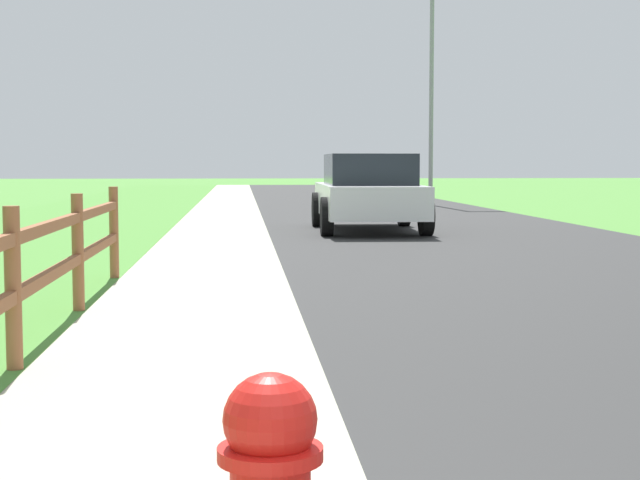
% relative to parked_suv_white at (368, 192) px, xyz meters
% --- Properties ---
extents(ground_plane, '(120.00, 120.00, 0.00)m').
position_rel_parked_suv_white_xyz_m(ground_plane, '(-2.05, 6.12, -0.80)').
color(ground_plane, '#4B8836').
extents(road_asphalt, '(7.00, 66.00, 0.01)m').
position_rel_parked_suv_white_xyz_m(road_asphalt, '(1.45, 8.12, -0.80)').
color(road_asphalt, '#2D2D2D').
rests_on(road_asphalt, ground).
extents(curb_concrete, '(6.00, 66.00, 0.01)m').
position_rel_parked_suv_white_xyz_m(curb_concrete, '(-5.05, 8.12, -0.80)').
color(curb_concrete, '#ADAB92').
rests_on(curb_concrete, ground).
extents(grass_verge, '(5.00, 66.00, 0.00)m').
position_rel_parked_suv_white_xyz_m(grass_verge, '(-6.55, 8.12, -0.79)').
color(grass_verge, '#4B8836').
rests_on(grass_verge, ground).
extents(rail_fence, '(0.11, 10.52, 1.11)m').
position_rel_parked_suv_white_xyz_m(rail_fence, '(-4.12, -13.02, -0.15)').
color(rail_fence, brown).
rests_on(rail_fence, ground).
extents(parked_suv_white, '(2.18, 4.55, 1.57)m').
position_rel_parked_suv_white_xyz_m(parked_suv_white, '(0.00, 0.00, 0.00)').
color(parked_suv_white, white).
rests_on(parked_suv_white, ground).
extents(street_lamp, '(1.17, 0.20, 7.09)m').
position_rel_parked_suv_white_xyz_m(street_lamp, '(3.70, 11.74, 3.36)').
color(street_lamp, gray).
rests_on(street_lamp, ground).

